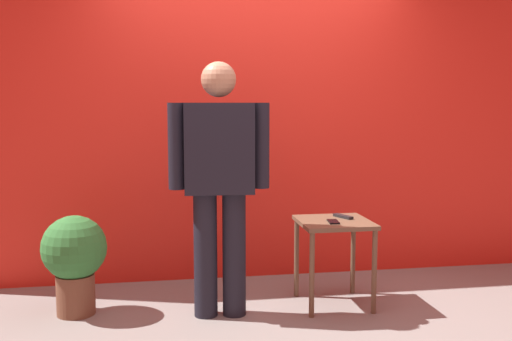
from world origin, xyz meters
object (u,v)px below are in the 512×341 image
object	(u,v)px
tv_remote	(343,216)
standing_person	(219,176)
cell_phone	(333,222)
potted_plant	(74,256)
side_table	(334,235)

from	to	relation	value
tv_remote	standing_person	bearing A→B (deg)	164.13
standing_person	cell_phone	world-z (taller)	standing_person
potted_plant	tv_remote	bearing A→B (deg)	-0.80
cell_phone	tv_remote	distance (m)	0.19
tv_remote	potted_plant	xyz separation A→B (m)	(-1.89, 0.03, -0.22)
standing_person	tv_remote	xyz separation A→B (m)	(0.92, 0.15, -0.33)
standing_person	tv_remote	bearing A→B (deg)	9.53
standing_person	potted_plant	distance (m)	1.14
side_table	potted_plant	bearing A→B (deg)	176.64
potted_plant	side_table	bearing A→B (deg)	-3.36
standing_person	potted_plant	xyz separation A→B (m)	(-0.98, 0.18, -0.55)
standing_person	cell_phone	distance (m)	0.87
tv_remote	potted_plant	distance (m)	1.91
cell_phone	side_table	bearing A→B (deg)	73.48
cell_phone	tv_remote	bearing A→B (deg)	57.83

